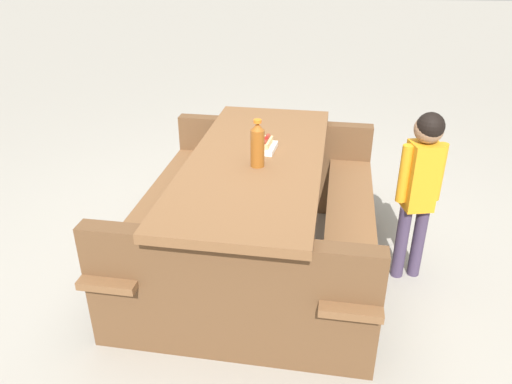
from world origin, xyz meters
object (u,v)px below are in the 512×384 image
Objects in this scene: picnic_table at (256,204)px; soda_bottle at (257,145)px; hotdog_tray at (266,145)px; child_in_coat at (421,177)px.

soda_bottle reaches higher than picnic_table.
hotdog_tray is (0.23, -0.03, -0.09)m from soda_bottle.
child_in_coat is (-0.13, -0.88, -0.11)m from hotdog_tray.
hotdog_tray is at bearing -7.87° from soda_bottle.
hotdog_tray is at bearing 81.71° from child_in_coat.
soda_bottle reaches higher than hotdog_tray.
hotdog_tray reaches higher than picnic_table.
picnic_table is 1.81× the size of child_in_coat.
hotdog_tray is 0.90m from child_in_coat.
child_in_coat is (0.10, -0.91, -0.20)m from soda_bottle.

